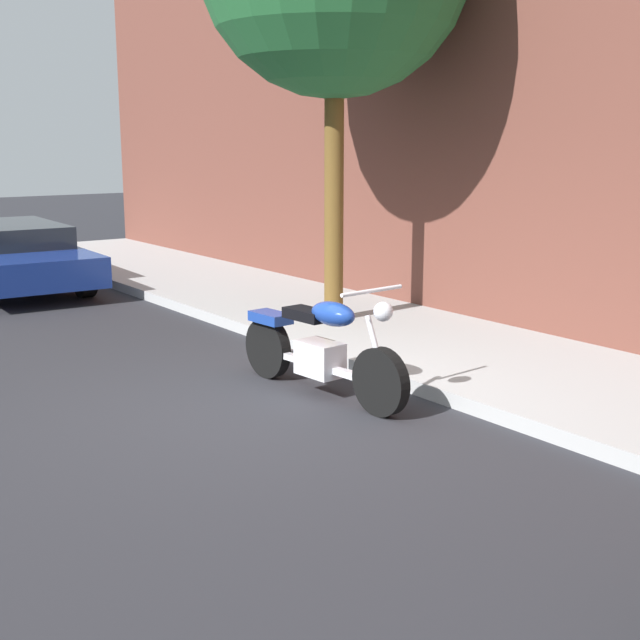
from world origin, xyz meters
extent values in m
plane|color=#28282D|center=(0.00, 0.00, 0.00)|extent=(60.00, 60.00, 0.00)
cube|color=#A9A9A9|center=(0.00, 2.66, 0.07)|extent=(24.08, 2.57, 0.14)
cylinder|color=black|center=(0.79, 0.73, 0.30)|extent=(0.61, 0.16, 0.60)
cylinder|color=black|center=(-0.81, 0.60, 0.30)|extent=(0.61, 0.16, 0.60)
cube|color=silver|center=(-0.01, 0.66, 0.35)|extent=(0.46, 0.31, 0.32)
cube|color=silver|center=(-0.01, 0.66, 0.28)|extent=(1.44, 0.20, 0.06)
ellipsoid|color=navy|center=(0.17, 0.68, 0.80)|extent=(0.54, 0.30, 0.22)
cube|color=black|center=(-0.19, 0.65, 0.74)|extent=(0.50, 0.28, 0.10)
cube|color=navy|center=(-0.76, 0.60, 0.62)|extent=(0.46, 0.27, 0.10)
cylinder|color=silver|center=(0.73, 0.72, 0.58)|extent=(0.27, 0.07, 0.58)
cylinder|color=silver|center=(0.67, 0.72, 1.08)|extent=(0.09, 0.70, 0.04)
sphere|color=silver|center=(0.81, 0.73, 0.92)|extent=(0.17, 0.17, 0.17)
cylinder|color=silver|center=(-0.28, 0.80, 0.25)|extent=(0.80, 0.15, 0.09)
cylinder|color=black|center=(-6.22, 0.76, 0.32)|extent=(0.65, 0.25, 0.64)
cylinder|color=black|center=(-9.12, 0.90, 0.32)|extent=(0.65, 0.25, 0.64)
cube|color=navy|center=(-7.70, 0.10, 0.47)|extent=(4.61, 1.96, 0.45)
cube|color=#1E2328|center=(-7.80, 0.10, 0.83)|extent=(2.43, 1.65, 0.40)
cylinder|color=brown|center=(-2.16, 2.44, 1.77)|extent=(0.24, 0.24, 3.53)
camera|label=1|loc=(6.20, -3.86, 2.36)|focal=47.87mm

